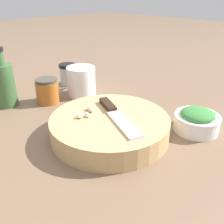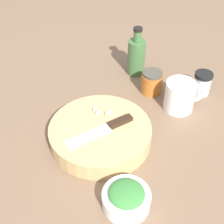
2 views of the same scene
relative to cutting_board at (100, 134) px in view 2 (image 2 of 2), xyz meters
The scene contains 9 objects.
ground_plane 0.11m from the cutting_board, 156.53° to the left, with size 5.00×5.00×0.00m, color brown.
cutting_board is the anchor object (origin of this frame).
chef_knife 0.03m from the cutting_board, 77.74° to the left, with size 0.20×0.11×0.01m.
garlic_cloves 0.07m from the cutting_board, 152.37° to the right, with size 0.04×0.06×0.01m.
herb_bowl 0.23m from the cutting_board, 51.64° to the left, with size 0.12×0.12×0.06m.
spice_jar 0.41m from the cutting_board, 158.03° to the left, with size 0.06×0.06×0.08m.
coffee_mug 0.29m from the cutting_board, 154.51° to the left, with size 0.11×0.11×0.10m.
honey_jar 0.29m from the cutting_board, behind, with size 0.07×0.07×0.08m.
oil_bottle 0.37m from the cutting_board, 164.86° to the right, with size 0.06×0.06×0.18m.
Camera 2 is at (0.60, 0.34, 0.66)m, focal length 50.00 mm.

